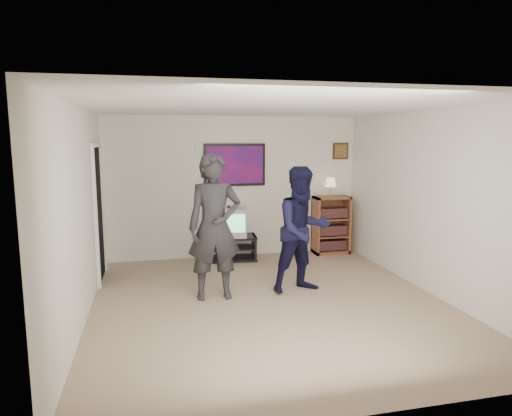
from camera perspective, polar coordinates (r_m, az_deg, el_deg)
name	(u,v)px	position (r m, az deg, el deg)	size (l,w,h in m)	color
room_shell	(264,204)	(6.05, 1.00, 0.46)	(4.51, 5.00, 2.51)	#887056
media_stand	(232,248)	(8.04, -3.07, -4.99)	(0.90, 0.55, 0.43)	black
crt_television	(229,222)	(7.93, -3.40, -1.75)	(0.59, 0.50, 0.50)	#A6A5A1
bookshelf	(331,225)	(8.53, 9.37, -2.10)	(0.65, 0.37, 1.06)	#592C1A
table_lamp	(330,187)	(8.44, 9.27, 2.62)	(0.22, 0.22, 0.35)	beige
person_tall	(215,227)	(6.02, -5.20, -2.38)	(0.70, 0.46, 1.93)	#252426
person_short	(303,230)	(6.31, 5.87, -2.72)	(0.85, 0.66, 1.74)	black
controller_left	(212,212)	(6.15, -5.58, -0.56)	(0.04, 0.13, 0.04)	white
controller_right	(300,208)	(6.49, 5.52, -0.02)	(0.04, 0.13, 0.04)	white
poster	(235,165)	(8.08, -2.69, 5.40)	(1.10, 0.03, 0.75)	black
air_vent	(203,148)	(7.99, -6.62, 7.47)	(0.28, 0.02, 0.14)	white
small_picture	(341,151)	(8.66, 10.52, 7.02)	(0.30, 0.03, 0.30)	#32220F
doorway	(98,214)	(7.19, -19.13, -0.71)	(0.03, 0.85, 2.00)	black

